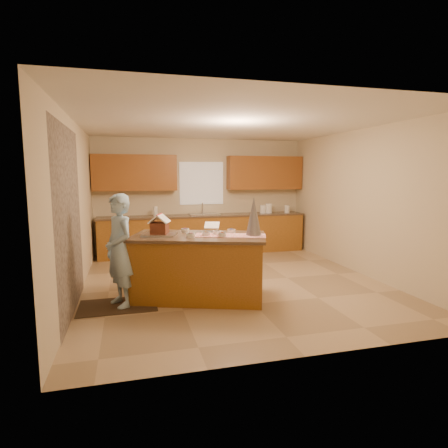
{
  "coord_description": "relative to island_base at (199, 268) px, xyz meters",
  "views": [
    {
      "loc": [
        -1.72,
        -6.0,
        1.87
      ],
      "look_at": [
        -0.1,
        0.2,
        1.0
      ],
      "focal_mm": 29.54,
      "sensor_mm": 36.0,
      "label": 1
    }
  ],
  "objects": [
    {
      "name": "floor",
      "position": [
        0.72,
        0.66,
        -0.46
      ],
      "size": [
        5.5,
        5.5,
        0.0
      ],
      "primitive_type": "plane",
      "color": "tan",
      "rests_on": "ground"
    },
    {
      "name": "ceiling",
      "position": [
        0.72,
        0.66,
        2.24
      ],
      "size": [
        5.5,
        5.5,
        0.0
      ],
      "primitive_type": "plane",
      "color": "silver",
      "rests_on": "floor"
    },
    {
      "name": "wall_back",
      "position": [
        0.72,
        3.41,
        0.89
      ],
      "size": [
        5.5,
        5.5,
        0.0
      ],
      "primitive_type": "plane",
      "color": "beige",
      "rests_on": "floor"
    },
    {
      "name": "wall_front",
      "position": [
        0.72,
        -2.09,
        0.89
      ],
      "size": [
        5.5,
        5.5,
        0.0
      ],
      "primitive_type": "plane",
      "color": "beige",
      "rests_on": "floor"
    },
    {
      "name": "wall_left",
      "position": [
        -1.78,
        0.66,
        0.89
      ],
      "size": [
        5.5,
        5.5,
        0.0
      ],
      "primitive_type": "plane",
      "color": "beige",
      "rests_on": "floor"
    },
    {
      "name": "wall_right",
      "position": [
        3.22,
        0.66,
        0.89
      ],
      "size": [
        5.5,
        5.5,
        0.0
      ],
      "primitive_type": "plane",
      "color": "beige",
      "rests_on": "floor"
    },
    {
      "name": "stone_accent",
      "position": [
        -1.76,
        -0.14,
        0.79
      ],
      "size": [
        0.0,
        2.5,
        2.5
      ],
      "primitive_type": "plane",
      "rotation": [
        1.57,
        0.0,
        1.57
      ],
      "color": "gray",
      "rests_on": "wall_left"
    },
    {
      "name": "window_curtain",
      "position": [
        0.72,
        3.38,
        1.19
      ],
      "size": [
        1.05,
        0.03,
        1.0
      ],
      "primitive_type": "cube",
      "color": "white",
      "rests_on": "wall_back"
    },
    {
      "name": "back_counter_base",
      "position": [
        0.72,
        3.11,
        -0.02
      ],
      "size": [
        4.8,
        0.6,
        0.88
      ],
      "primitive_type": "cube",
      "color": "#98561F",
      "rests_on": "floor"
    },
    {
      "name": "back_counter_top",
      "position": [
        0.72,
        3.11,
        0.44
      ],
      "size": [
        4.85,
        0.63,
        0.04
      ],
      "primitive_type": "cube",
      "color": "brown",
      "rests_on": "back_counter_base"
    },
    {
      "name": "upper_cabinet_left",
      "position": [
        -0.83,
        3.23,
        1.44
      ],
      "size": [
        1.85,
        0.35,
        0.8
      ],
      "primitive_type": "cube",
      "color": "brown",
      "rests_on": "wall_back"
    },
    {
      "name": "upper_cabinet_right",
      "position": [
        2.27,
        3.23,
        1.44
      ],
      "size": [
        1.85,
        0.35,
        0.8
      ],
      "primitive_type": "cube",
      "color": "brown",
      "rests_on": "wall_back"
    },
    {
      "name": "sink",
      "position": [
        0.72,
        3.11,
        0.43
      ],
      "size": [
        0.7,
        0.45,
        0.12
      ],
      "primitive_type": "cube",
      "color": "silver",
      "rests_on": "back_counter_top"
    },
    {
      "name": "faucet",
      "position": [
        0.72,
        3.29,
        0.6
      ],
      "size": [
        0.03,
        0.03,
        0.28
      ],
      "primitive_type": "cylinder",
      "color": "silver",
      "rests_on": "back_counter_top"
    },
    {
      "name": "island_base",
      "position": [
        0.0,
        0.0,
        0.0
      ],
      "size": [
        2.09,
        1.51,
        0.92
      ],
      "primitive_type": "cube",
      "rotation": [
        0.0,
        0.0,
        -0.33
      ],
      "color": "#98561F",
      "rests_on": "floor"
    },
    {
      "name": "island_top",
      "position": [
        0.0,
        0.0,
        0.48
      ],
      "size": [
        2.2,
        1.61,
        0.04
      ],
      "primitive_type": "cube",
      "rotation": [
        0.0,
        0.0,
        -0.33
      ],
      "color": "brown",
      "rests_on": "island_base"
    },
    {
      "name": "table_runner",
      "position": [
        0.45,
        -0.15,
        0.51
      ],
      "size": [
        1.11,
        0.7,
        0.01
      ],
      "primitive_type": "cube",
      "rotation": [
        0.0,
        0.0,
        -0.33
      ],
      "color": "#AF0C0D",
      "rests_on": "island_top"
    },
    {
      "name": "baking_tray",
      "position": [
        -0.56,
        0.14,
        0.52
      ],
      "size": [
        0.57,
        0.49,
        0.03
      ],
      "primitive_type": "cube",
      "rotation": [
        0.0,
        0.0,
        -0.33
      ],
      "color": "silver",
      "rests_on": "island_top"
    },
    {
      "name": "cookbook",
      "position": [
        0.28,
        0.33,
        0.6
      ],
      "size": [
        0.28,
        0.25,
        0.1
      ],
      "primitive_type": "cube",
      "rotation": [
        -1.13,
        0.0,
        -0.33
      ],
      "color": "white",
      "rests_on": "island_top"
    },
    {
      "name": "tinsel_tree",
      "position": [
        0.79,
        -0.22,
        0.79
      ],
      "size": [
        0.29,
        0.29,
        0.58
      ],
      "primitive_type": "cone",
      "rotation": [
        0.0,
        0.0,
        -0.33
      ],
      "color": "#A2A1AC",
      "rests_on": "island_top"
    },
    {
      "name": "rug",
      "position": [
        -1.19,
        -0.07,
        -0.46
      ],
      "size": [
        1.08,
        0.7,
        0.01
      ],
      "primitive_type": "cube",
      "color": "black",
      "rests_on": "floor"
    },
    {
      "name": "boy",
      "position": [
        -1.14,
        -0.07,
        0.35
      ],
      "size": [
        0.59,
        0.69,
        1.59
      ],
      "primitive_type": "imported",
      "rotation": [
        0.0,
        0.0,
        -1.14
      ],
      "color": "#A4CBE8",
      "rests_on": "rug"
    },
    {
      "name": "canister_a",
      "position": [
        2.19,
        3.11,
        0.56
      ],
      "size": [
        0.15,
        0.15,
        0.2
      ],
      "primitive_type": "cylinder",
      "color": "white",
      "rests_on": "back_counter_top"
    },
    {
      "name": "canister_b",
      "position": [
        2.34,
        3.11,
        0.58
      ],
      "size": [
        0.16,
        0.16,
        0.24
      ],
      "primitive_type": "cylinder",
      "color": "white",
      "rests_on": "back_counter_top"
    },
    {
      "name": "canister_c",
      "position": [
        2.83,
        3.11,
        0.55
      ],
      "size": [
        0.13,
        0.13,
        0.18
      ],
      "primitive_type": "cylinder",
      "color": "white",
      "rests_on": "back_counter_top"
    },
    {
      "name": "paper_towel",
      "position": [
        -0.41,
        3.11,
        0.57
      ],
      "size": [
        0.1,
        0.1,
        0.22
      ],
      "primitive_type": "cylinder",
      "color": "white",
      "rests_on": "back_counter_top"
    },
    {
      "name": "gingerbread_house",
      "position": [
        -0.56,
        0.14,
        0.64
      ],
      "size": [
        0.37,
        0.37,
        0.3
      ],
      "color": "#612D19",
      "rests_on": "baking_tray"
    },
    {
      "name": "candy_bowls",
      "position": [
        0.15,
        -0.01,
        0.53
      ],
      "size": [
        0.81,
        0.69,
        0.06
      ],
      "color": "orange",
      "rests_on": "island_top"
    }
  ]
}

